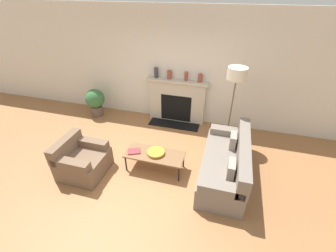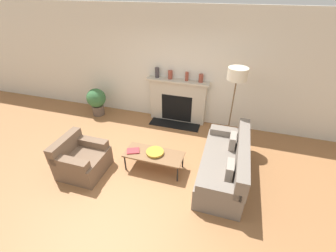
# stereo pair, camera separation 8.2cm
# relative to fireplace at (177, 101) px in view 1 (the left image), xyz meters

# --- Properties ---
(ground_plane) EXTENTS (18.00, 18.00, 0.00)m
(ground_plane) POSITION_rel_fireplace_xyz_m (-0.04, -2.36, -0.58)
(ground_plane) COLOR #99663D
(wall_back) EXTENTS (18.00, 0.06, 2.90)m
(wall_back) POSITION_rel_fireplace_xyz_m (-0.04, 0.14, 0.87)
(wall_back) COLOR silver
(wall_back) RESTS_ON ground_plane
(fireplace) EXTENTS (1.62, 0.59, 1.19)m
(fireplace) POSITION_rel_fireplace_xyz_m (0.00, 0.00, 0.00)
(fireplace) COLOR beige
(fireplace) RESTS_ON ground_plane
(couch) EXTENTS (0.81, 1.90, 0.85)m
(couch) POSITION_rel_fireplace_xyz_m (1.46, -1.86, -0.26)
(couch) COLOR slate
(couch) RESTS_ON ground_plane
(armchair_near) EXTENTS (0.84, 0.84, 0.74)m
(armchair_near) POSITION_rel_fireplace_xyz_m (-1.31, -2.51, -0.29)
(armchair_near) COLOR brown
(armchair_near) RESTS_ON ground_plane
(coffee_table) EXTENTS (1.18, 0.50, 0.38)m
(coffee_table) POSITION_rel_fireplace_xyz_m (0.06, -2.03, -0.22)
(coffee_table) COLOR brown
(coffee_table) RESTS_ON ground_plane
(bowl) EXTENTS (0.35, 0.35, 0.06)m
(bowl) POSITION_rel_fireplace_xyz_m (0.08, -2.01, -0.16)
(bowl) COLOR #BC8E2D
(bowl) RESTS_ON coffee_table
(book) EXTENTS (0.30, 0.27, 0.02)m
(book) POSITION_rel_fireplace_xyz_m (-0.37, -2.08, -0.18)
(book) COLOR #9E2D33
(book) RESTS_ON coffee_table
(floor_lamp) EXTENTS (0.41, 0.41, 1.83)m
(floor_lamp) POSITION_rel_fireplace_xyz_m (1.41, -0.62, 0.98)
(floor_lamp) COLOR brown
(floor_lamp) RESTS_ON ground_plane
(mantel_vase_left) EXTENTS (0.11, 0.11, 0.26)m
(mantel_vase_left) POSITION_rel_fireplace_xyz_m (-0.56, 0.01, 0.74)
(mantel_vase_left) COLOR #3D383D
(mantel_vase_left) RESTS_ON fireplace
(mantel_vase_center_left) EXTENTS (0.12, 0.12, 0.22)m
(mantel_vase_center_left) POSITION_rel_fireplace_xyz_m (-0.21, 0.01, 0.72)
(mantel_vase_center_left) COLOR brown
(mantel_vase_center_left) RESTS_ON fireplace
(mantel_vase_center_right) EXTENTS (0.09, 0.09, 0.22)m
(mantel_vase_center_right) POSITION_rel_fireplace_xyz_m (0.22, 0.01, 0.72)
(mantel_vase_center_right) COLOR brown
(mantel_vase_center_right) RESTS_ON fireplace
(mantel_vase_right) EXTENTS (0.11, 0.11, 0.20)m
(mantel_vase_right) POSITION_rel_fireplace_xyz_m (0.58, 0.01, 0.71)
(mantel_vase_right) COLOR brown
(mantel_vase_right) RESTS_ON fireplace
(potted_plant) EXTENTS (0.53, 0.53, 0.79)m
(potted_plant) POSITION_rel_fireplace_xyz_m (-2.28, -0.35, -0.12)
(potted_plant) COLOR brown
(potted_plant) RESTS_ON ground_plane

